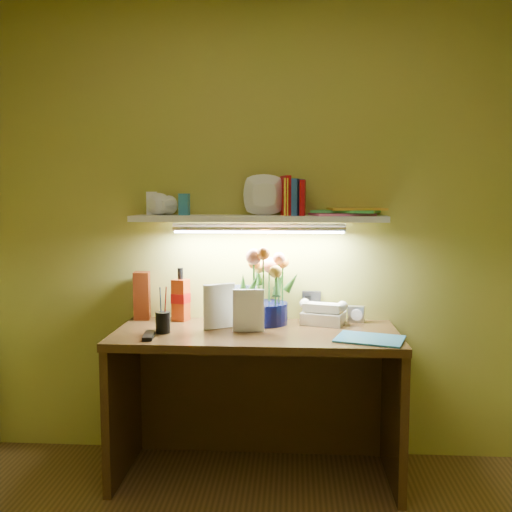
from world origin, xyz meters
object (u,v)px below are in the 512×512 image
Objects in this scene: whisky_bottle at (181,294)px; desk at (256,404)px; flower_bouquet at (267,287)px; telephone at (323,312)px; desk_clock at (356,314)px.

desk is at bearing -27.37° from whisky_bottle.
whisky_bottle is at bearing 152.63° from desk.
flower_bouquet is 1.85× the size of telephone.
telephone is at bearing 28.51° from desk.
flower_bouquet reaches higher than whisky_bottle.
desk_clock is at bearing 8.46° from flower_bouquet.
desk is 0.70m from whisky_bottle.
desk_clock is at bearing 33.58° from telephone.
flower_bouquet reaches higher than telephone.
desk is at bearing -104.49° from flower_bouquet.
desk is 0.60m from flower_bouquet.
telephone is at bearing 3.26° from flower_bouquet.
flower_bouquet is 0.50m from desk_clock.
desk_clock is (0.52, 0.24, 0.42)m from desk.
telephone is 2.46× the size of desk_clock.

